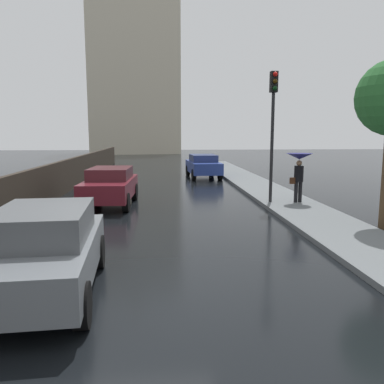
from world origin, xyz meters
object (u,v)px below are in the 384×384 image
Objects in this scene: car_blue_mid_road at (203,165)px; car_grey_far_ahead at (44,250)px; pedestrian_with_umbrella_far at (299,164)px; car_maroon_near_kerb at (110,185)px; traffic_light at (273,114)px.

car_grey_far_ahead reaches higher than car_blue_mid_road.
car_maroon_near_kerb is at bearing 164.22° from pedestrian_with_umbrella_far.
traffic_light reaches higher than car_grey_far_ahead.
car_maroon_near_kerb is 10.23m from car_blue_mid_road.
traffic_light is at bearing -84.35° from car_blue_mid_road.
car_blue_mid_road is 0.87× the size of traffic_light.
car_maroon_near_kerb is 0.82× the size of traffic_light.
car_maroon_near_kerb is 7.22m from pedestrian_with_umbrella_far.
car_blue_mid_road is 2.26× the size of pedestrian_with_umbrella_far.
car_maroon_near_kerb is 6.71m from traffic_light.
car_grey_far_ahead reaches higher than car_maroon_near_kerb.
pedestrian_with_umbrella_far is (7.14, -0.64, 0.82)m from car_maroon_near_kerb.
car_blue_mid_road is 10.19m from pedestrian_with_umbrella_far.
car_maroon_near_kerb is 2.13× the size of pedestrian_with_umbrella_far.
traffic_light is at bearing 161.74° from pedestrian_with_umbrella_far.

